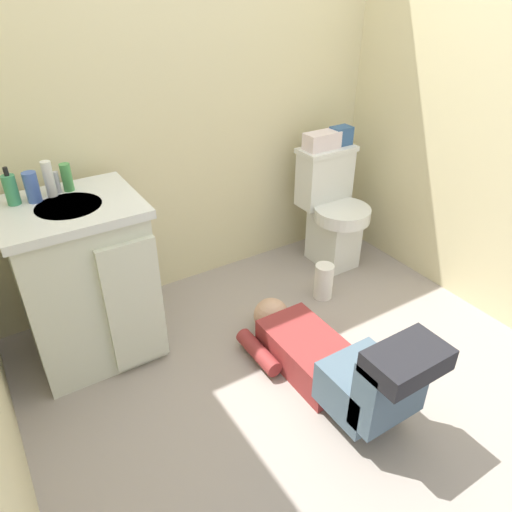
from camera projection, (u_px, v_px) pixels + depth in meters
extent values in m
cube|color=gray|center=(297.00, 378.00, 2.33)|extent=(2.90, 3.11, 0.04)
cube|color=beige|center=(182.00, 77.00, 2.49)|extent=(2.56, 0.08, 2.40)
cube|color=silver|center=(333.00, 236.00, 3.11)|extent=(0.22, 0.30, 0.38)
cylinder|color=silver|center=(342.00, 214.00, 2.97)|extent=(0.35, 0.35, 0.08)
cube|color=silver|center=(325.00, 178.00, 3.02)|extent=(0.34, 0.17, 0.34)
cube|color=silver|center=(327.00, 150.00, 2.92)|extent=(0.36, 0.19, 0.03)
cube|color=beige|center=(86.00, 286.00, 2.29)|extent=(0.56, 0.48, 0.78)
cube|color=silver|center=(68.00, 208.00, 2.07)|extent=(0.60, 0.52, 0.04)
cylinder|color=silver|center=(70.00, 211.00, 2.06)|extent=(0.28, 0.28, 0.05)
cube|color=beige|center=(135.00, 306.00, 2.18)|extent=(0.26, 0.03, 0.66)
cylinder|color=silver|center=(57.00, 182.00, 2.14)|extent=(0.02, 0.02, 0.10)
cube|color=maroon|center=(309.00, 353.00, 2.33)|extent=(0.29, 0.52, 0.17)
sphere|color=tan|center=(271.00, 315.00, 2.56)|extent=(0.19, 0.19, 0.19)
cube|color=#495E70|center=(362.00, 386.00, 2.02)|extent=(0.31, 0.28, 0.20)
cube|color=#495E70|center=(391.00, 387.00, 1.86)|extent=(0.31, 0.12, 0.32)
cube|color=black|center=(407.00, 361.00, 1.73)|extent=(0.31, 0.19, 0.09)
cylinder|color=maroon|center=(258.00, 352.00, 2.37)|extent=(0.08, 0.30, 0.08)
cube|color=silver|center=(322.00, 141.00, 2.87)|extent=(0.22, 0.11, 0.10)
cube|color=#33598C|center=(341.00, 136.00, 2.93)|extent=(0.12, 0.09, 0.11)
cylinder|color=#3A8E5D|center=(11.00, 190.00, 2.03)|extent=(0.06, 0.06, 0.13)
cylinder|color=black|center=(6.00, 171.00, 1.98)|extent=(0.02, 0.02, 0.04)
cylinder|color=#4261B3|center=(32.00, 187.00, 2.05)|extent=(0.06, 0.06, 0.13)
cylinder|color=silver|center=(49.00, 179.00, 2.09)|extent=(0.04, 0.04, 0.16)
cylinder|color=#46974E|center=(67.00, 177.00, 2.15)|extent=(0.05, 0.05, 0.13)
cylinder|color=white|center=(324.00, 281.00, 2.81)|extent=(0.11, 0.11, 0.22)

